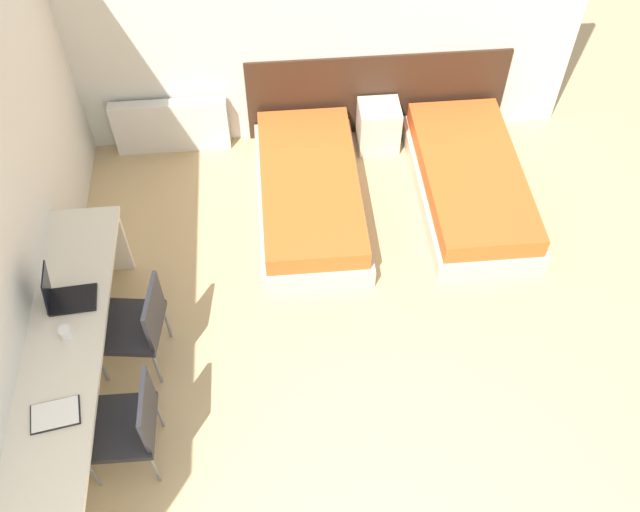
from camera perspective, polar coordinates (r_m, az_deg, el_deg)
wall_back at (r=6.36m, az=-1.72°, el=19.05°), size 5.02×0.05×2.70m
wall_left at (r=4.92m, az=-24.12°, el=2.18°), size 0.05×5.45×2.70m
headboard_panel at (r=6.93m, az=4.57°, el=12.71°), size 2.46×0.03×0.87m
bed_near_window at (r=6.31m, az=-0.83°, el=5.07°), size 0.92×1.88×0.38m
bed_near_door at (r=6.54m, az=11.89°, el=5.77°), size 0.92×1.88×0.38m
nightstand at (r=6.90m, az=4.70°, el=10.32°), size 0.38×0.34×0.46m
radiator at (r=6.95m, az=-11.82°, el=10.13°), size 1.07×0.12×0.55m
desk at (r=5.06m, az=-19.54°, el=-8.27°), size 0.52×2.60×0.73m
chair_near_laptop at (r=5.26m, az=-14.48°, el=-5.24°), size 0.52×0.52×0.83m
chair_near_notebook at (r=4.88m, az=-15.12°, el=-12.80°), size 0.47×0.47×0.83m
laptop at (r=5.13m, az=-19.81°, el=-3.00°), size 0.33×0.25×0.33m
open_notebook at (r=4.73m, az=-20.42°, el=-11.79°), size 0.33×0.25×0.02m
mug at (r=4.98m, az=-19.70°, el=-5.79°), size 0.08×0.08×0.09m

